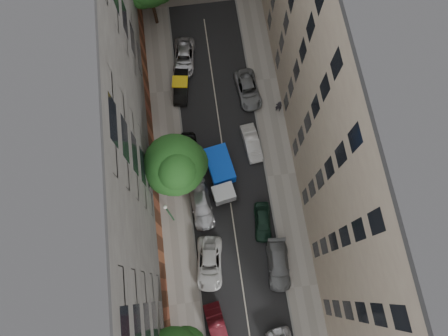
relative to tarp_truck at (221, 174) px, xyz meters
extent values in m
plane|color=#4C4C49|center=(0.60, -0.52, -1.40)|extent=(120.00, 120.00, 0.00)
cube|color=black|center=(0.60, -0.52, -1.39)|extent=(8.00, 44.00, 0.02)
cube|color=gray|center=(-4.90, -0.52, -1.32)|extent=(3.00, 44.00, 0.15)
cube|color=gray|center=(6.10, -0.52, -1.32)|extent=(3.00, 44.00, 0.15)
cube|color=#454240|center=(-10.40, -0.52, 8.60)|extent=(8.00, 44.00, 20.00)
cube|color=#B8A78F|center=(11.60, -0.52, 8.60)|extent=(8.00, 44.00, 20.00)
cube|color=black|center=(0.00, -0.10, -0.84)|extent=(3.02, 5.76, 0.30)
cube|color=#B0B1B5|center=(0.00, -2.03, 0.07)|extent=(2.27, 1.94, 1.73)
cube|color=#0D4DF8|center=(0.00, 0.81, 0.23)|extent=(2.81, 3.98, 1.83)
cylinder|color=black|center=(-0.96, -2.03, -0.97)|extent=(0.28, 0.85, 0.85)
cylinder|color=black|center=(0.96, -2.03, -0.97)|extent=(0.28, 0.85, 0.85)
cylinder|color=black|center=(-0.96, 1.52, -0.97)|extent=(0.28, 0.85, 0.85)
cylinder|color=black|center=(0.96, 1.52, -0.97)|extent=(0.28, 0.85, 0.85)
imported|color=#4D0F16|center=(-2.20, -13.92, -0.70)|extent=(2.13, 4.44, 1.40)
imported|color=silver|center=(-2.20, -8.32, -0.69)|extent=(3.00, 5.36, 1.42)
imported|color=#B8B9BD|center=(-2.29, -2.71, -0.68)|extent=(2.41, 5.10, 1.44)
imported|color=black|center=(-3.00, 2.88, -0.66)|extent=(2.17, 4.51, 1.48)
imported|color=black|center=(-2.94, 10.48, -0.70)|extent=(2.06, 4.39, 1.39)
imported|color=#BBBABF|center=(-2.20, 14.08, -0.71)|extent=(2.94, 5.21, 1.37)
imported|color=slate|center=(4.20, -9.32, -0.69)|extent=(2.35, 5.03, 1.42)
imported|color=black|center=(3.40, -5.12, -0.73)|extent=(2.00, 4.08, 1.34)
imported|color=silver|center=(3.59, 3.08, -0.71)|extent=(1.93, 4.32, 1.38)
imported|color=slate|center=(4.15, 9.16, -0.71)|extent=(2.71, 5.13, 1.37)
cylinder|color=#382619|center=(-4.00, -0.11, 0.26)|extent=(0.36, 0.36, 3.01)
cylinder|color=#382619|center=(-4.00, -0.11, 2.84)|extent=(0.24, 0.24, 2.15)
sphere|color=#1A4918|center=(-4.00, -0.11, 4.95)|extent=(5.43, 5.43, 5.43)
sphere|color=#1A4918|center=(-3.10, 0.29, 3.92)|extent=(4.07, 4.07, 4.07)
sphere|color=#1A4918|center=(-4.70, -0.61, 4.35)|extent=(3.80, 3.80, 3.80)
sphere|color=#1A4918|center=(-3.80, -0.91, 6.07)|extent=(3.53, 3.53, 3.53)
cylinder|color=#382619|center=(-4.83, 19.48, 0.27)|extent=(0.36, 0.36, 3.04)
cylinder|color=#18552B|center=(-5.17, -3.65, 1.75)|extent=(0.14, 0.14, 6.01)
sphere|color=silver|center=(-5.17, -3.65, 4.86)|extent=(0.36, 0.36, 0.36)
imported|color=black|center=(7.00, 6.61, -0.29)|extent=(0.81, 0.65, 1.92)
camera|label=1|loc=(-1.20, -11.07, 37.61)|focal=32.00mm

